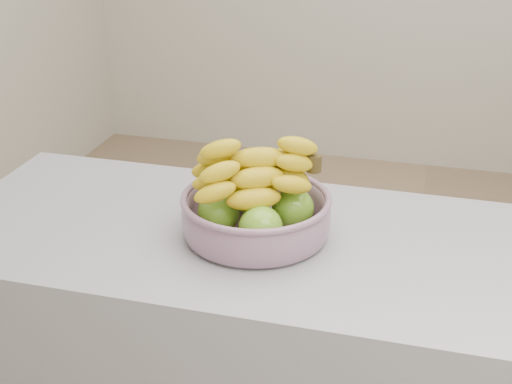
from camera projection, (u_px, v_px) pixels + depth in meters
fruit_bowl at (256, 208)px, 1.49m from camera, size 0.32×0.32×0.20m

